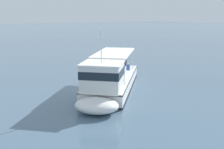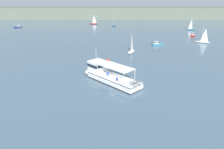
# 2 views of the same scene
# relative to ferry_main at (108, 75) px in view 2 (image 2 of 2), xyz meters

# --- Properties ---
(ground_plane) EXTENTS (400.00, 400.00, 0.00)m
(ground_plane) POSITION_rel_ferry_main_xyz_m (1.84, -0.84, -1.01)
(ground_plane) COLOR slate
(distant_shoreline) EXTENTS (400.00, 28.00, 7.54)m
(distant_shoreline) POSITION_rel_ferry_main_xyz_m (1.84, 120.88, 2.76)
(distant_shoreline) COLOR #606B5B
(distant_shoreline) RESTS_ON ground
(ferry_main) EXTENTS (11.06, 11.28, 5.32)m
(ferry_main) POSITION_rel_ferry_main_xyz_m (0.00, 0.00, 0.00)
(ferry_main) COLOR white
(ferry_main) RESTS_ON ground
(sailboat_outer_anchorage) EXTENTS (4.88, 3.53, 5.40)m
(sailboat_outer_anchorage) POSITION_rel_ferry_main_xyz_m (31.11, 32.81, -0.47)
(sailboat_outer_anchorage) COLOR white
(sailboat_outer_anchorage) RESTS_ON ground
(motorboat_far_left) EXTENTS (3.49, 3.44, 1.26)m
(motorboat_far_left) POSITION_rel_ferry_main_xyz_m (-46.45, 69.51, -0.47)
(motorboat_far_left) COLOR navy
(motorboat_far_left) RESTS_ON ground
(motorboat_off_bow) EXTENTS (3.83, 2.55, 1.26)m
(motorboat_off_bow) POSITION_rel_ferry_main_xyz_m (15.06, 29.24, -0.47)
(motorboat_off_bow) COLOR teal
(motorboat_off_bow) RESTS_ON ground
(sailboat_near_starboard) EXTENTS (4.98, 3.01, 5.40)m
(sailboat_near_starboard) POSITION_rel_ferry_main_xyz_m (37.71, 61.34, -0.47)
(sailboat_near_starboard) COLOR teal
(sailboat_near_starboard) RESTS_ON ground
(sailboat_horizon_east) EXTENTS (3.07, 4.98, 5.40)m
(sailboat_horizon_east) POSITION_rel_ferry_main_xyz_m (6.16, 19.93, -0.47)
(sailboat_horizon_east) COLOR white
(sailboat_horizon_east) RESTS_ON ground
(motorboat_mid_channel) EXTENTS (2.81, 3.80, 1.26)m
(motorboat_mid_channel) POSITION_rel_ferry_main_xyz_m (32.53, 45.06, -0.47)
(motorboat_mid_channel) COLOR maroon
(motorboat_mid_channel) RESTS_ON ground
(sailboat_horizon_west) EXTENTS (1.80, 4.90, 5.40)m
(sailboat_horizon_west) POSITION_rel_ferry_main_xyz_m (1.77, 74.68, -0.47)
(sailboat_horizon_west) COLOR teal
(sailboat_horizon_west) RESTS_ON ground
(sailboat_near_port) EXTENTS (4.91, 1.85, 5.40)m
(sailboat_near_port) POSITION_rel_ferry_main_xyz_m (-9.64, 82.80, -0.47)
(sailboat_near_port) COLOR maroon
(sailboat_near_port) RESTS_ON ground
(channel_buoy) EXTENTS (0.70, 0.70, 1.40)m
(channel_buoy) POSITION_rel_ferry_main_xyz_m (-0.08, 10.13, -0.45)
(channel_buoy) COLOR red
(channel_buoy) RESTS_ON ground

